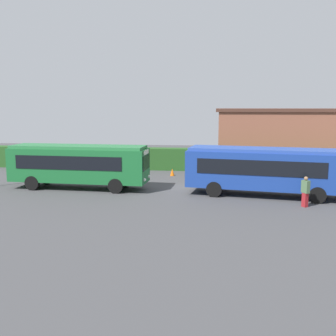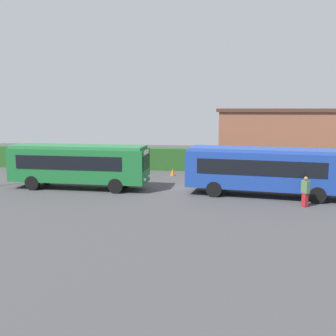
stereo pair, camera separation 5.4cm
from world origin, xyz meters
name	(u,v)px [view 1 (the left image)]	position (x,y,z in m)	size (l,w,h in m)	color
ground_plane	(187,190)	(0.00, 0.00, 0.00)	(64.00, 64.00, 0.00)	#424244
bus_green	(79,164)	(-7.54, -0.50, 1.77)	(9.87, 2.80, 3.05)	#19602D
bus_blue	(266,169)	(5.16, -1.28, 1.79)	(10.33, 4.02, 3.09)	navy
person_left	(229,170)	(2.95, 2.64, 1.00)	(0.53, 0.50, 1.90)	silver
person_center	(305,191)	(7.13, -3.87, 0.94)	(0.47, 0.52, 1.78)	maroon
hedge_row	(195,159)	(0.00, 8.76, 0.98)	(44.00, 1.35, 1.96)	#25501F
depot_building	(286,137)	(8.73, 13.40, 2.78)	(13.78, 8.03, 5.53)	brown
traffic_cone	(172,172)	(-1.66, 5.57, 0.30)	(0.36, 0.36, 0.60)	orange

